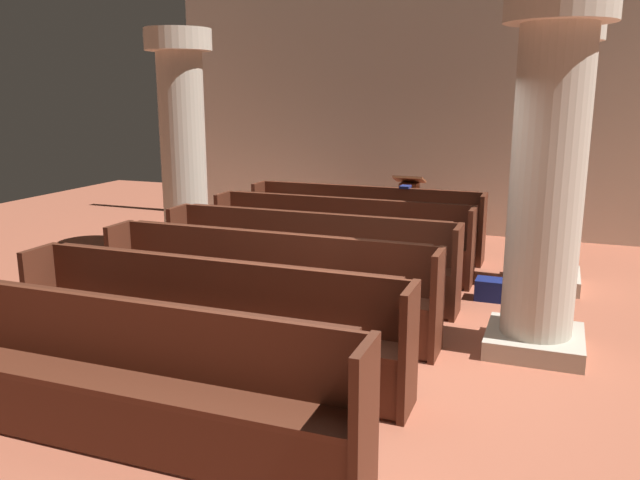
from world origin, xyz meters
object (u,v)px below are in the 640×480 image
object	(u,v)px
pew_row_5	(120,373)
pew_row_2	(308,254)
lectern	(408,214)
pillar_far_side	(183,140)
pillar_aisle_rear	(548,171)
hymn_book	(405,187)
pillar_aisle_side	(553,150)
pew_row_0	(365,219)
kneeler_box_navy	(490,289)
pew_row_1	(340,234)
pew_row_3	(266,281)
pew_row_4	(207,318)

from	to	relation	value
pew_row_5	pew_row_2	bearing A→B (deg)	90.00
lectern	pillar_far_side	bearing A→B (deg)	-146.71
pillar_aisle_rear	hymn_book	size ratio (longest dim) A/B	15.72
pew_row_5	hymn_book	distance (m)	5.96
pillar_aisle_side	pillar_aisle_rear	world-z (taller)	same
pew_row_0	pillar_aisle_side	bearing A→B (deg)	-16.78
hymn_book	kneeler_box_navy	distance (m)	2.47
pew_row_0	pillar_far_side	size ratio (longest dim) A/B	1.08
pew_row_0	pillar_aisle_side	size ratio (longest dim) A/B	1.08
pew_row_0	hymn_book	world-z (taller)	hymn_book
pew_row_5	pillar_far_side	xyz separation A→B (m)	(-2.51, 4.85, 1.16)
pew_row_1	pew_row_5	world-z (taller)	same
hymn_book	kneeler_box_navy	world-z (taller)	hymn_book
pew_row_0	pew_row_1	distance (m)	1.15
kneeler_box_navy	pew_row_3	bearing A→B (deg)	-137.51
pew_row_1	pew_row_4	distance (m)	3.44
pew_row_4	hymn_book	distance (m)	4.83
pew_row_5	lectern	xyz separation A→B (m)	(0.43, 6.78, -0.08)
pew_row_0	pew_row_4	distance (m)	4.59
pew_row_4	lectern	size ratio (longest dim) A/B	3.23
pillar_aisle_rear	pew_row_0	bearing A→B (deg)	130.54
pew_row_1	hymn_book	size ratio (longest dim) A/B	16.96
pillar_aisle_rear	pew_row_3	bearing A→B (deg)	-170.24
pillar_aisle_side	kneeler_box_navy	xyz separation A→B (m)	(-0.55, -0.82, -1.57)
pew_row_3	pew_row_5	distance (m)	2.29
pew_row_3	kneeler_box_navy	bearing A→B (deg)	42.49
pew_row_1	pew_row_2	distance (m)	1.15
pew_row_1	kneeler_box_navy	xyz separation A→B (m)	(2.01, -0.45, -0.41)
pillar_aisle_side	lectern	world-z (taller)	pillar_aisle_side
pew_row_2	pillar_aisle_rear	size ratio (longest dim) A/B	1.08
pew_row_5	pillar_aisle_side	distance (m)	5.70
lectern	pew_row_0	bearing A→B (deg)	-112.11
pew_row_4	kneeler_box_navy	xyz separation A→B (m)	(2.01, 2.99, -0.41)
pew_row_0	pew_row_2	bearing A→B (deg)	-90.00
kneeler_box_navy	hymn_book	bearing A→B (deg)	129.12
pew_row_0	pillar_aisle_rear	distance (m)	4.11
pew_row_0	pillar_far_side	world-z (taller)	pillar_far_side
pew_row_4	pillar_far_side	distance (m)	4.62
pew_row_2	pillar_aisle_side	distance (m)	3.20
pew_row_4	kneeler_box_navy	size ratio (longest dim) A/B	10.53
pillar_aisle_rear	pillar_aisle_side	bearing A→B (deg)	90.00
pew_row_5	lectern	size ratio (longest dim) A/B	3.23
pew_row_3	pew_row_4	world-z (taller)	same
pew_row_2	pew_row_1	bearing A→B (deg)	90.00
pew_row_3	pillar_aisle_rear	distance (m)	2.85
pew_row_0	kneeler_box_navy	world-z (taller)	pew_row_0
hymn_book	pillar_far_side	bearing A→B (deg)	-160.83
pew_row_1	pew_row_4	size ratio (longest dim) A/B	1.00
pew_row_1	pillar_aisle_rear	bearing A→B (deg)	-35.84
pew_row_0	hymn_book	bearing A→B (deg)	18.26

